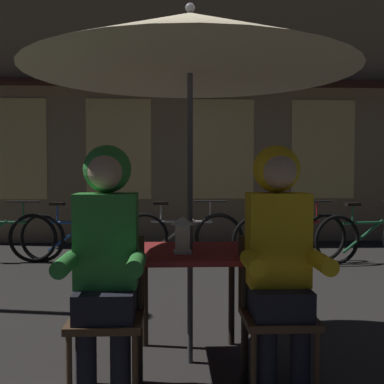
{
  "coord_description": "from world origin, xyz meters",
  "views": [
    {
      "loc": [
        -0.12,
        -3.04,
        1.27
      ],
      "look_at": [
        0.0,
        -0.29,
        1.13
      ],
      "focal_mm": 44.37,
      "sensor_mm": 36.0,
      "label": 1
    }
  ],
  "objects_px": {
    "bicycle_fifth": "(371,237)",
    "bicycle_third": "(181,236)",
    "lantern": "(182,234)",
    "bicycle_second": "(77,237)",
    "cafe_table": "(190,266)",
    "person_right_hooded": "(279,244)",
    "chair_left": "(108,306)",
    "patio_umbrella": "(190,43)",
    "bicycle_fourth": "(291,238)",
    "chair_right": "(276,304)",
    "person_left_hooded": "(106,245)"
  },
  "relations": [
    {
      "from": "cafe_table",
      "to": "bicycle_fourth",
      "type": "bearing_deg",
      "value": 65.28
    },
    {
      "from": "chair_right",
      "to": "bicycle_fourth",
      "type": "xyz_separation_m",
      "value": [
        0.98,
        3.54,
        -0.14
      ]
    },
    {
      "from": "bicycle_second",
      "to": "bicycle_fifth",
      "type": "distance_m",
      "value": 3.94
    },
    {
      "from": "cafe_table",
      "to": "chair_right",
      "type": "relative_size",
      "value": 0.85
    },
    {
      "from": "bicycle_second",
      "to": "bicycle_fourth",
      "type": "bearing_deg",
      "value": -2.9
    },
    {
      "from": "bicycle_third",
      "to": "person_left_hooded",
      "type": "bearing_deg",
      "value": -97.32
    },
    {
      "from": "cafe_table",
      "to": "bicycle_third",
      "type": "relative_size",
      "value": 0.44
    },
    {
      "from": "patio_umbrella",
      "to": "bicycle_second",
      "type": "bearing_deg",
      "value": 112.63
    },
    {
      "from": "bicycle_fourth",
      "to": "bicycle_third",
      "type": "bearing_deg",
      "value": 170.87
    },
    {
      "from": "bicycle_fifth",
      "to": "bicycle_second",
      "type": "bearing_deg",
      "value": 178.0
    },
    {
      "from": "bicycle_fourth",
      "to": "cafe_table",
      "type": "bearing_deg",
      "value": -114.72
    },
    {
      "from": "patio_umbrella",
      "to": "bicycle_fourth",
      "type": "distance_m",
      "value": 3.89
    },
    {
      "from": "person_right_hooded",
      "to": "bicycle_second",
      "type": "relative_size",
      "value": 0.85
    },
    {
      "from": "lantern",
      "to": "bicycle_second",
      "type": "relative_size",
      "value": 0.14
    },
    {
      "from": "cafe_table",
      "to": "person_left_hooded",
      "type": "xyz_separation_m",
      "value": [
        -0.48,
        -0.43,
        0.21
      ]
    },
    {
      "from": "person_right_hooded",
      "to": "bicycle_third",
      "type": "distance_m",
      "value": 3.89
    },
    {
      "from": "chair_right",
      "to": "bicycle_second",
      "type": "xyz_separation_m",
      "value": [
        -1.86,
        3.69,
        -0.14
      ]
    },
    {
      "from": "chair_right",
      "to": "bicycle_third",
      "type": "distance_m",
      "value": 3.81
    },
    {
      "from": "bicycle_fifth",
      "to": "bicycle_third",
      "type": "bearing_deg",
      "value": 174.92
    },
    {
      "from": "lantern",
      "to": "chair_left",
      "type": "xyz_separation_m",
      "value": [
        -0.43,
        -0.27,
        -0.37
      ]
    },
    {
      "from": "person_right_hooded",
      "to": "bicycle_third",
      "type": "bearing_deg",
      "value": 96.95
    },
    {
      "from": "chair_right",
      "to": "bicycle_fourth",
      "type": "distance_m",
      "value": 3.68
    },
    {
      "from": "cafe_table",
      "to": "person_left_hooded",
      "type": "relative_size",
      "value": 0.53
    },
    {
      "from": "patio_umbrella",
      "to": "lantern",
      "type": "xyz_separation_m",
      "value": [
        -0.05,
        -0.1,
        -1.2
      ]
    },
    {
      "from": "lantern",
      "to": "bicycle_third",
      "type": "distance_m",
      "value": 3.55
    },
    {
      "from": "cafe_table",
      "to": "chair_left",
      "type": "bearing_deg",
      "value": -142.45
    },
    {
      "from": "patio_umbrella",
      "to": "bicycle_third",
      "type": "distance_m",
      "value": 3.81
    },
    {
      "from": "cafe_table",
      "to": "chair_left",
      "type": "distance_m",
      "value": 0.62
    },
    {
      "from": "person_left_hooded",
      "to": "bicycle_second",
      "type": "bearing_deg",
      "value": 103.56
    },
    {
      "from": "patio_umbrella",
      "to": "chair_left",
      "type": "relative_size",
      "value": 2.66
    },
    {
      "from": "cafe_table",
      "to": "bicycle_fifth",
      "type": "relative_size",
      "value": 0.45
    },
    {
      "from": "chair_left",
      "to": "chair_right",
      "type": "height_order",
      "value": "same"
    },
    {
      "from": "chair_left",
      "to": "bicycle_fourth",
      "type": "distance_m",
      "value": 4.04
    },
    {
      "from": "person_right_hooded",
      "to": "bicycle_fifth",
      "type": "xyz_separation_m",
      "value": [
        2.07,
        3.61,
        -0.5
      ]
    },
    {
      "from": "bicycle_fourth",
      "to": "bicycle_fifth",
      "type": "distance_m",
      "value": 1.09
    },
    {
      "from": "patio_umbrella",
      "to": "bicycle_second",
      "type": "relative_size",
      "value": 1.4
    },
    {
      "from": "person_left_hooded",
      "to": "bicycle_second",
      "type": "relative_size",
      "value": 0.85
    },
    {
      "from": "bicycle_second",
      "to": "cafe_table",
      "type": "bearing_deg",
      "value": -67.37
    },
    {
      "from": "bicycle_second",
      "to": "bicycle_fourth",
      "type": "xyz_separation_m",
      "value": [
        2.84,
        -0.14,
        0.0
      ]
    },
    {
      "from": "cafe_table",
      "to": "bicycle_third",
      "type": "xyz_separation_m",
      "value": [
        0.01,
        3.41,
        -0.29
      ]
    },
    {
      "from": "cafe_table",
      "to": "patio_umbrella",
      "type": "xyz_separation_m",
      "value": [
        0.0,
        0.0,
        1.42
      ]
    },
    {
      "from": "chair_right",
      "to": "bicycle_second",
      "type": "distance_m",
      "value": 4.13
    },
    {
      "from": "lantern",
      "to": "bicycle_second",
      "type": "distance_m",
      "value": 3.71
    },
    {
      "from": "person_right_hooded",
      "to": "bicycle_fifth",
      "type": "relative_size",
      "value": 0.85
    },
    {
      "from": "person_right_hooded",
      "to": "cafe_table",
      "type": "bearing_deg",
      "value": 138.43
    },
    {
      "from": "chair_left",
      "to": "person_left_hooded",
      "type": "distance_m",
      "value": 0.36
    },
    {
      "from": "chair_right",
      "to": "bicycle_third",
      "type": "bearing_deg",
      "value": 97.06
    },
    {
      "from": "patio_umbrella",
      "to": "person_left_hooded",
      "type": "height_order",
      "value": "patio_umbrella"
    },
    {
      "from": "lantern",
      "to": "chair_left",
      "type": "bearing_deg",
      "value": -147.93
    },
    {
      "from": "cafe_table",
      "to": "patio_umbrella",
      "type": "distance_m",
      "value": 1.42
    }
  ]
}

